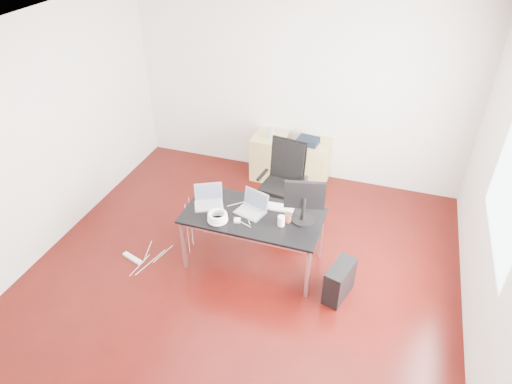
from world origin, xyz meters
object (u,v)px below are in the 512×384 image
(office_chair, at_px, (283,177))
(pc_tower, at_px, (339,281))
(filing_cabinet_left, at_px, (269,156))
(desk, at_px, (253,218))
(filing_cabinet_right, at_px, (311,163))

(office_chair, relative_size, pc_tower, 2.40)
(office_chair, height_order, pc_tower, office_chair)
(filing_cabinet_left, bearing_deg, pc_tower, -55.58)
(desk, height_order, office_chair, office_chair)
(desk, height_order, filing_cabinet_right, desk)
(desk, distance_m, pc_tower, 1.20)
(desk, distance_m, filing_cabinet_right, 2.01)
(office_chair, bearing_deg, filing_cabinet_left, 125.04)
(filing_cabinet_left, bearing_deg, filing_cabinet_right, 0.00)
(office_chair, relative_size, filing_cabinet_left, 1.54)
(filing_cabinet_right, height_order, pc_tower, filing_cabinet_right)
(office_chair, height_order, filing_cabinet_left, office_chair)
(office_chair, distance_m, pc_tower, 1.69)
(filing_cabinet_left, height_order, pc_tower, filing_cabinet_left)
(filing_cabinet_left, bearing_deg, desk, -78.43)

